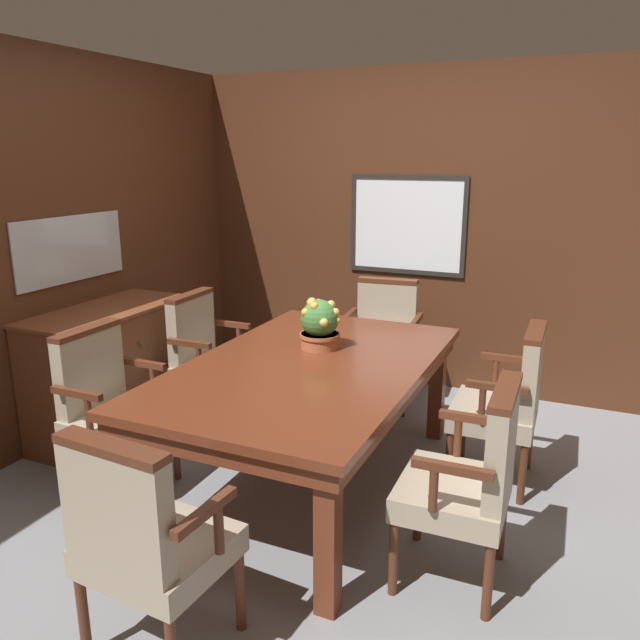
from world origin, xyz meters
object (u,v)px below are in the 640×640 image
chair_left_near (109,403)px  chair_right_far (508,398)px  chair_left_far (207,354)px  chair_head_near (145,536)px  chair_head_far (383,336)px  potted_plant (320,325)px  sideboard_cabinet (112,371)px  chair_right_near (470,476)px  dining_table (309,378)px

chair_left_near → chair_right_far: size_ratio=1.00×
chair_left_far → chair_right_far: 1.96m
chair_head_near → chair_right_far: (0.99, 1.85, 0.00)m
chair_left_far → chair_head_far: 1.31m
chair_head_far → potted_plant: size_ratio=3.05×
sideboard_cabinet → chair_head_far: bearing=41.0°
chair_right_near → dining_table: bearing=-117.0°
dining_table → chair_left_far: bearing=154.6°
chair_head_far → chair_left_near: 2.07m
chair_head_far → chair_right_near: same height
chair_right_near → potted_plant: size_ratio=3.05×
chair_head_far → dining_table: bearing=-94.1°
chair_left_near → chair_head_near: bearing=-132.6°
chair_head_far → chair_left_near: bearing=-122.9°
dining_table → sideboard_cabinet: size_ratio=1.78×
dining_table → chair_left_far: chair_left_far is taller
dining_table → chair_head_near: chair_head_near is taller
dining_table → chair_right_far: size_ratio=2.18×
chair_head_far → chair_head_near: (0.02, -2.73, 0.00)m
dining_table → chair_right_near: bearing=-25.7°
chair_left_far → sideboard_cabinet: (-0.51, -0.36, -0.08)m
sideboard_cabinet → chair_left_near: bearing=-48.8°
dining_table → chair_right_far: 1.11m
potted_plant → sideboard_cabinet: size_ratio=0.27×
chair_left_far → dining_table: bearing=-116.5°
chair_right_far → sideboard_cabinet: size_ratio=0.81×
chair_head_near → chair_left_near: bearing=-38.5°
chair_left_far → chair_head_far: (0.95, 0.90, 0.00)m
chair_head_far → chair_left_near: (-0.96, -1.83, 0.00)m
chair_head_near → chair_left_far: bearing=-57.9°
chair_head_far → potted_plant: potted_plant is taller
chair_head_far → sideboard_cabinet: (-1.45, -1.26, -0.08)m
chair_left_far → sideboard_cabinet: chair_left_far is taller
dining_table → potted_plant: (-0.05, 0.26, 0.23)m
chair_head_far → chair_right_far: (1.02, -0.89, 0.00)m
chair_left_far → chair_right_far: same height
chair_head_near → potted_plant: potted_plant is taller
chair_head_near → chair_head_far: bearing=-85.3°
dining_table → chair_head_near: 1.37m
chair_left_far → chair_right_far: size_ratio=1.00×
chair_right_far → sideboard_cabinet: 2.50m
potted_plant → sideboard_cabinet: potted_plant is taller
chair_right_far → sideboard_cabinet: bearing=-82.5°
dining_table → chair_head_far: bearing=91.2°
dining_table → chair_right_far: chair_right_far is taller
chair_left_far → chair_head_near: (0.97, -1.83, 0.00)m
chair_left_far → chair_head_near: size_ratio=1.00×
chair_left_near → dining_table: bearing=-64.6°
chair_right_near → chair_left_near: bearing=-91.3°
chair_left_far → chair_head_far: same height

